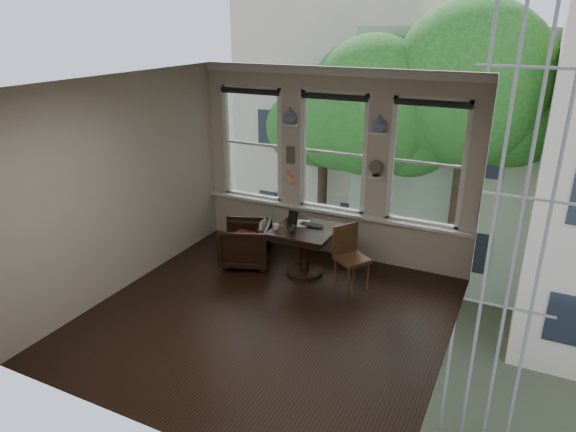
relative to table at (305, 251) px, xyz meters
The scene contains 25 objects.
ground 1.36m from the table, 87.21° to the right, with size 4.50×4.50×0.00m, color black.
ceiling 2.93m from the table, 87.21° to the right, with size 4.50×4.50×0.00m, color silver.
wall_back 1.47m from the table, 86.15° to the left, with size 4.50×4.50×0.00m, color beige.
wall_front 3.73m from the table, 88.98° to the right, with size 4.50×4.50×0.00m, color beige.
wall_left 2.78m from the table, 149.15° to the right, with size 4.50×4.50×0.00m, color beige.
wall_right 2.89m from the table, 29.44° to the right, with size 4.50×4.50×0.00m, color beige.
window_left 2.14m from the table, 145.75° to the left, with size 1.10×0.12×1.90m, color white, non-canonical shape.
window_center 1.63m from the table, 86.15° to the left, with size 1.10×0.12×1.90m, color white, non-canonical shape.
window_right 2.22m from the table, 31.95° to the left, with size 1.10×0.12×1.90m, color white, non-canonical shape.
shelf_left 2.03m from the table, 128.08° to the left, with size 0.26×0.16×0.03m, color white.
shelf_right 2.08m from the table, 46.95° to the left, with size 0.26×0.16×0.03m, color white.
intercom 1.64m from the table, 127.11° to the left, with size 0.14×0.06×0.28m, color #59544F.
sticky_notes 1.41m from the table, 126.96° to the left, with size 0.16×0.01×0.24m, color pink, non-canonical shape.
desk_fan 1.62m from the table, 46.26° to the left, with size 0.20×0.20×0.24m, color #59544F, non-canonical shape.
vase_left 2.15m from the table, 128.08° to the left, with size 0.24×0.24×0.25m, color silver.
vase_right 2.19m from the table, 46.95° to the left, with size 0.24×0.24×0.25m, color silver.
table is the anchor object (origin of this frame).
armchair_left 0.99m from the table, behind, with size 0.75×0.77×0.70m, color black.
cushion_red 0.99m from the table, behind, with size 0.45×0.45×0.06m, color maroon.
side_chair_right 0.79m from the table, ahead, with size 0.42×0.42×0.92m, color #4B351B, non-canonical shape.
laptop 0.40m from the table, 59.18° to the left, with size 0.35×0.23×0.03m, color black.
mug 0.60m from the table, 148.38° to the right, with size 0.09×0.09×0.09m, color white.
drinking_glass 0.49m from the table, 115.82° to the right, with size 0.13×0.13×0.11m, color white.
tablet 0.54m from the table, 167.17° to the left, with size 0.16×0.02×0.22m, color black.
papers 0.43m from the table, 130.65° to the left, with size 0.22×0.30×0.00m, color silver.
Camera 1 is at (2.79, -5.14, 3.65)m, focal length 32.00 mm.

